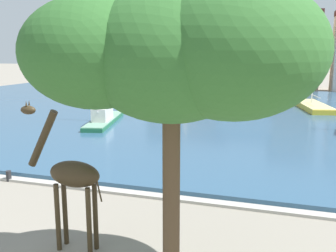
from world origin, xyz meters
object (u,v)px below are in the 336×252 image
at_px(sailboat_green, 106,119).
at_px(mooring_bollard, 9,176).
at_px(sailboat_red, 136,92).
at_px(giraffe_statue, 71,176).
at_px(shade_tree, 177,54).
at_px(sailboat_yellow, 310,106).

distance_m(sailboat_green, mooring_bollard, 13.98).
bearing_deg(sailboat_red, sailboat_green, -73.91).
bearing_deg(giraffe_statue, shade_tree, -13.07).
bearing_deg(shade_tree, mooring_bollard, 151.06).
distance_m(giraffe_statue, mooring_bollard, 8.02).
bearing_deg(giraffe_statue, sailboat_red, 109.68).
distance_m(sailboat_yellow, mooring_bollard, 31.03).
xyz_separation_m(giraffe_statue, shade_tree, (3.52, -0.82, 3.61)).
relative_size(sailboat_red, mooring_bollard, 18.14).
xyz_separation_m(giraffe_statue, mooring_bollard, (-6.24, 4.58, -2.08)).
relative_size(sailboat_green, sailboat_yellow, 0.96).
bearing_deg(shade_tree, sailboat_yellow, 81.61).
xyz_separation_m(sailboat_yellow, shade_tree, (-4.84, -32.78, 5.53)).
height_order(sailboat_green, mooring_bollard, sailboat_green).
bearing_deg(sailboat_yellow, shade_tree, -98.39).
relative_size(sailboat_green, shade_tree, 1.22).
relative_size(sailboat_green, sailboat_red, 1.02).
xyz_separation_m(giraffe_statue, sailboat_green, (-8.11, 18.44, -1.79)).
xyz_separation_m(sailboat_red, shade_tree, (17.95, -41.16, 5.58)).
bearing_deg(giraffe_statue, sailboat_green, 113.75).
relative_size(sailboat_yellow, mooring_bollard, 19.23).
bearing_deg(sailboat_green, giraffe_statue, -66.25).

